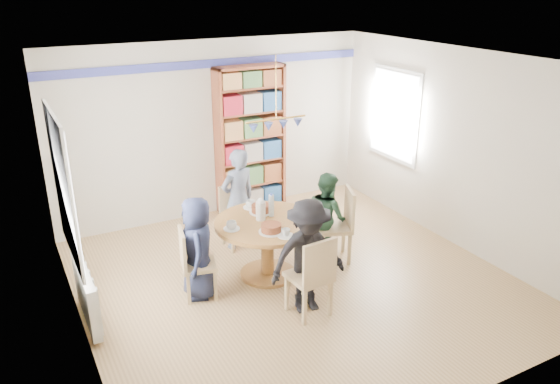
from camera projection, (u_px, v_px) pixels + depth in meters
ground at (295, 280)px, 6.81m from camera, size 5.00×5.00×0.00m
room_shell at (244, 139)px, 6.80m from camera, size 5.00×5.00×5.00m
radiator at (87, 294)px, 5.86m from camera, size 0.12×1.00×0.60m
dining_table at (267, 235)px, 6.74m from camera, size 1.30×1.30×0.75m
chair_left at (192, 261)px, 6.30m from camera, size 0.45×0.45×0.87m
chair_right at (340, 222)px, 7.14m from camera, size 0.57×0.57×0.99m
chair_far at (235, 213)px, 7.57m from camera, size 0.40×0.40×0.86m
chair_near at (313, 274)px, 5.91m from camera, size 0.46×0.46×0.97m
person_left at (198, 248)px, 6.29m from camera, size 0.55×0.69×1.24m
person_right at (327, 216)px, 7.15m from camera, size 0.46×0.59×1.21m
person_far at (238, 199)px, 7.42m from camera, size 0.57×0.43×1.42m
person_near at (308, 256)px, 5.99m from camera, size 0.92×0.60×1.34m
bookshelf at (250, 141)px, 8.53m from camera, size 1.10×0.33×2.31m
tableware at (264, 216)px, 6.65m from camera, size 1.14×1.14×0.30m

